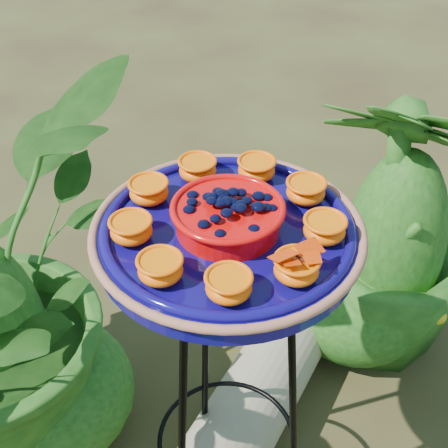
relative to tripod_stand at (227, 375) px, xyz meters
The scene contains 4 objects.
tripod_stand is the anchor object (origin of this frame).
feeder_dish 0.37m from the tripod_stand, 70.25° to the right, with size 0.44×0.44×0.10m.
driftwood_log 0.50m from the tripod_stand, 49.64° to the left, with size 0.21×0.21×0.62m, color gray.
shrub_back_right 0.75m from the tripod_stand, 29.53° to the left, with size 0.48×0.48×0.86m, color #164412.
Camera 1 is at (-0.39, -0.62, 1.50)m, focal length 50.00 mm.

